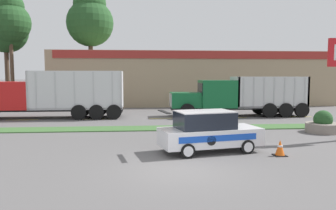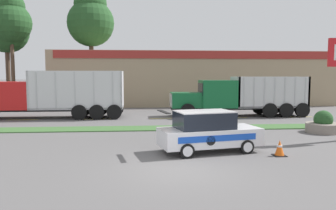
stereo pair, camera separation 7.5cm
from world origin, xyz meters
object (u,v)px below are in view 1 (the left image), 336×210
dump_truck_mid (229,97)px  dump_truck_lead (31,98)px  stone_planter (323,125)px  rally_car (208,131)px  traffic_cone (280,148)px

dump_truck_mid → dump_truck_lead: bearing=-179.8°
dump_truck_lead → stone_planter: bearing=-22.8°
dump_truck_lead → rally_car: (11.41, -12.31, -0.71)m
dump_truck_lead → stone_planter: (19.15, -8.05, -1.15)m
rally_car → traffic_cone: bearing=-19.2°
rally_car → traffic_cone: size_ratio=6.96×
dump_truck_mid → stone_planter: dump_truck_mid is taller
dump_truck_lead → dump_truck_mid: bearing=0.2°
traffic_cone → rally_car: bearing=160.8°
dump_truck_mid → stone_planter: size_ratio=5.68×
dump_truck_mid → traffic_cone: dump_truck_mid is taller
rally_car → traffic_cone: 3.05m
rally_car → dump_truck_mid: bearing=70.8°
dump_truck_mid → rally_car: dump_truck_mid is taller
dump_truck_lead → stone_planter: dump_truck_lead is taller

